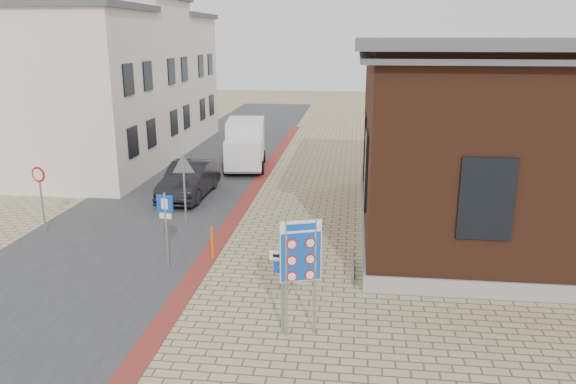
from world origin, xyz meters
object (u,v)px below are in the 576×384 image
at_px(sedan, 189,180).
at_px(parking_sign, 166,218).
at_px(box_truck, 245,144).
at_px(border_sign, 301,254).
at_px(bollard, 212,243).
at_px(essen_sign, 282,277).

bearing_deg(sedan, parking_sign, -77.28).
bearing_deg(box_truck, border_sign, -82.52).
xyz_separation_m(sedan, bollard, (2.78, -6.94, -0.23)).
distance_m(border_sign, parking_sign, 5.64).
bearing_deg(border_sign, sedan, 98.73).
relative_size(sedan, essen_sign, 2.09).
height_order(box_truck, essen_sign, box_truck).
height_order(parking_sign, bollard, parking_sign).
distance_m(sedan, essen_sign, 12.57).
distance_m(box_truck, parking_sign, 13.61).
height_order(border_sign, parking_sign, border_sign).
height_order(box_truck, bollard, box_truck).
bearing_deg(box_truck, bollard, -91.38).
bearing_deg(sedan, essen_sign, -62.54).
relative_size(essen_sign, bollard, 2.06).
distance_m(essen_sign, parking_sign, 5.31).
distance_m(box_truck, essen_sign, 17.62).
xyz_separation_m(essen_sign, bollard, (-2.80, 4.30, -0.92)).
distance_m(sedan, border_sign, 12.81).
bearing_deg(parking_sign, sedan, 110.78).
xyz_separation_m(border_sign, essen_sign, (-0.42, 0.00, -0.60)).
xyz_separation_m(parking_sign, bollard, (1.18, 0.80, -1.07)).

